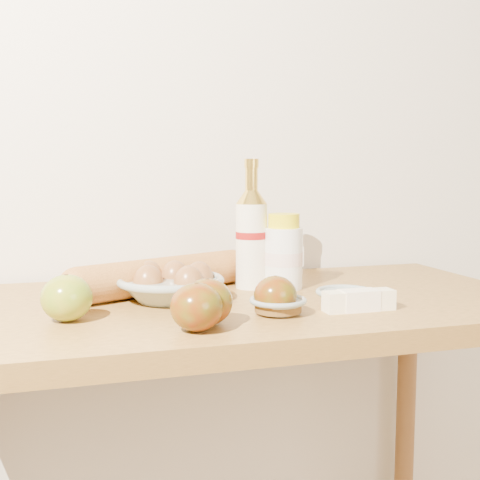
{
  "coord_description": "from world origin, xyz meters",
  "views": [
    {
      "loc": [
        -0.32,
        0.07,
        1.15
      ],
      "look_at": [
        0.0,
        1.15,
        1.02
      ],
      "focal_mm": 45.0,
      "sensor_mm": 36.0,
      "label": 1
    }
  ],
  "objects_px": {
    "bourbon_bottle": "(251,236)",
    "egg_bowl": "(171,285)",
    "cream_bottle": "(284,254)",
    "baguette": "(162,275)",
    "table": "(236,360)"
  },
  "relations": [
    {
      "from": "bourbon_bottle",
      "to": "egg_bowl",
      "type": "relative_size",
      "value": 1.02
    },
    {
      "from": "cream_bottle",
      "to": "egg_bowl",
      "type": "height_order",
      "value": "cream_bottle"
    },
    {
      "from": "baguette",
      "to": "cream_bottle",
      "type": "bearing_deg",
      "value": -29.03
    },
    {
      "from": "cream_bottle",
      "to": "table",
      "type": "bearing_deg",
      "value": -166.35
    },
    {
      "from": "egg_bowl",
      "to": "baguette",
      "type": "height_order",
      "value": "baguette"
    },
    {
      "from": "table",
      "to": "bourbon_bottle",
      "type": "xyz_separation_m",
      "value": [
        0.06,
        0.1,
        0.24
      ]
    },
    {
      "from": "table",
      "to": "egg_bowl",
      "type": "bearing_deg",
      "value": 169.76
    },
    {
      "from": "bourbon_bottle",
      "to": "egg_bowl",
      "type": "height_order",
      "value": "bourbon_bottle"
    },
    {
      "from": "bourbon_bottle",
      "to": "baguette",
      "type": "distance_m",
      "value": 0.21
    },
    {
      "from": "table",
      "to": "bourbon_bottle",
      "type": "relative_size",
      "value": 4.35
    },
    {
      "from": "table",
      "to": "cream_bottle",
      "type": "distance_m",
      "value": 0.25
    },
    {
      "from": "egg_bowl",
      "to": "baguette",
      "type": "distance_m",
      "value": 0.07
    },
    {
      "from": "bourbon_bottle",
      "to": "cream_bottle",
      "type": "relative_size",
      "value": 1.72
    },
    {
      "from": "cream_bottle",
      "to": "baguette",
      "type": "distance_m",
      "value": 0.26
    },
    {
      "from": "cream_bottle",
      "to": "baguette",
      "type": "relative_size",
      "value": 0.37
    }
  ]
}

